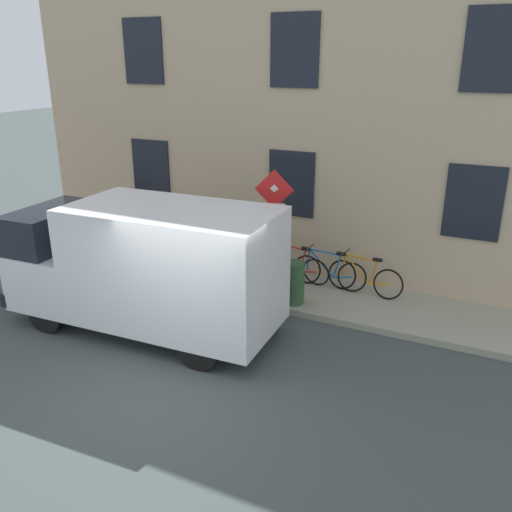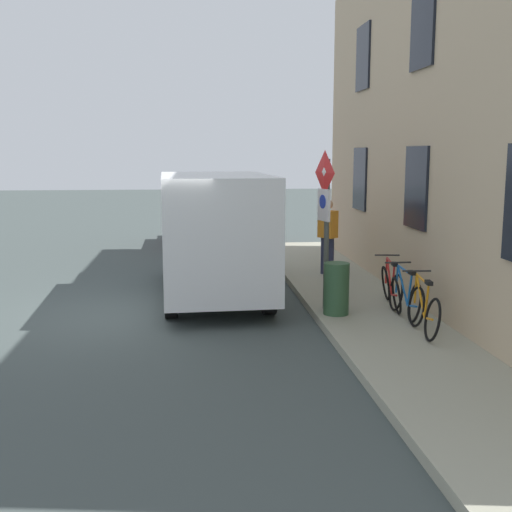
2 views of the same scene
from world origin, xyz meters
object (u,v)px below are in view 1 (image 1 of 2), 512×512
Objects in this scene: pedestrian at (165,230)px; bicycle_orange at (364,278)px; bicycle_red at (295,266)px; litter_bin at (294,283)px; bicycle_blue at (329,271)px; delivery_van at (147,265)px; sign_post_stacked at (274,219)px.

bicycle_orange is at bearing -123.79° from pedestrian.
bicycle_orange is 1.00× the size of bicycle_red.
bicycle_blue is at bearing -19.75° from litter_bin.
delivery_van is 3.16× the size of bicycle_blue.
sign_post_stacked is 1.57× the size of bicycle_orange.
bicycle_blue is 0.81m from bicycle_red.
litter_bin is (0.14, -0.41, -1.36)m from sign_post_stacked.
sign_post_stacked is 1.57× the size of pedestrian.
litter_bin is at bearing 70.60° from bicycle_blue.
delivery_van is 3.07m from litter_bin.
bicycle_red is at bearing 0.29° from bicycle_blue.
pedestrian reaches higher than bicycle_orange.
pedestrian reaches higher than litter_bin.
delivery_van is 3.15× the size of bicycle_orange.
litter_bin reaches higher than bicycle_red.
litter_bin is at bearing -139.04° from delivery_van.
pedestrian is (-0.48, 3.21, 0.56)m from bicycle_red.
pedestrian reaches higher than bicycle_blue.
delivery_van is 4.14m from bicycle_blue.
bicycle_red is at bearing 0.14° from sign_post_stacked.
sign_post_stacked is 1.90m from bicycle_red.
litter_bin is (-1.10, 0.40, 0.08)m from bicycle_blue.
sign_post_stacked reaches higher than bicycle_red.
sign_post_stacked is 2.06m from bicycle_blue.
bicycle_blue is 1.17m from litter_bin.
litter_bin is (-1.10, 1.20, 0.08)m from bicycle_orange.
sign_post_stacked reaches higher than bicycle_blue.
bicycle_orange is 1.91× the size of litter_bin.
bicycle_orange is 1.00× the size of bicycle_blue.
pedestrian is at bearing 76.64° from sign_post_stacked.
bicycle_blue is at bearing -32.96° from sign_post_stacked.
bicycle_blue is 0.99× the size of pedestrian.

